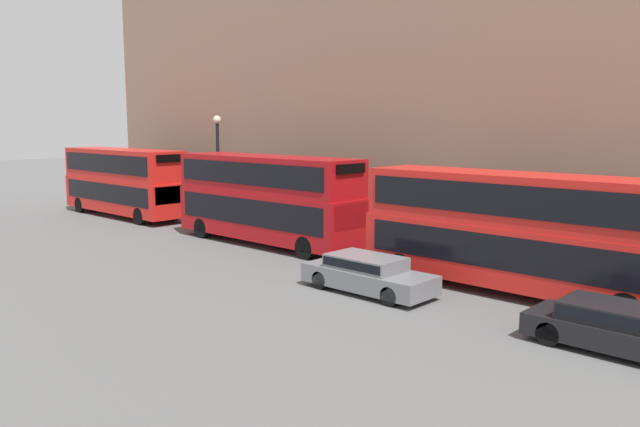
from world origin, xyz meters
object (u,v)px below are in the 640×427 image
Objects in this scene: pedestrian at (527,253)px; bus_third_in_queue at (124,179)px; car_dark_sedan at (613,325)px; car_hatchback at (367,273)px; bus_second_in_queue at (267,196)px; bus_leading at (517,228)px.

bus_third_in_queue is at bearing 96.26° from pedestrian.
bus_third_in_queue reaches higher than pedestrian.
car_dark_sedan is 0.90× the size of car_hatchback.
bus_second_in_queue is 13.25m from bus_third_in_queue.
pedestrian is at bearing -83.74° from bus_third_in_queue.
bus_leading is 1.05× the size of bus_third_in_queue.
bus_leading reaches higher than pedestrian.
car_hatchback is at bearing 132.39° from bus_leading.
pedestrian is (6.14, -2.83, 0.17)m from car_hatchback.
car_dark_sedan is (-3.40, -16.95, -1.69)m from bus_second_in_queue.
pedestrian reaches higher than car_dark_sedan.
bus_second_in_queue is 9.68m from car_hatchback.
bus_third_in_queue is at bearing 81.28° from car_hatchback.
pedestrian is (2.74, 0.89, -1.41)m from bus_leading.
car_dark_sedan is 8.04m from car_hatchback.
bus_leading is at bearing 51.76° from car_dark_sedan.
bus_leading is 5.29m from car_hatchback.
bus_third_in_queue is at bearing 90.00° from bus_leading.
pedestrian reaches higher than car_hatchback.
car_dark_sedan is at bearing -139.69° from pedestrian.
car_hatchback is at bearing 155.24° from pedestrian.
bus_leading is 3.21m from pedestrian.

